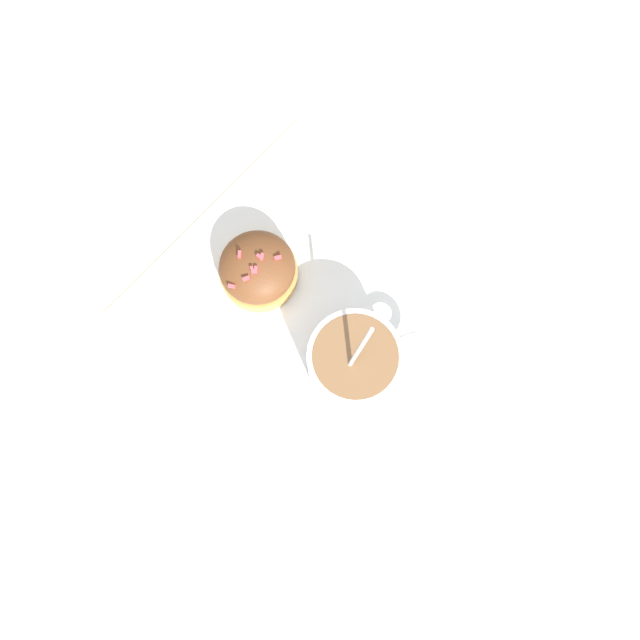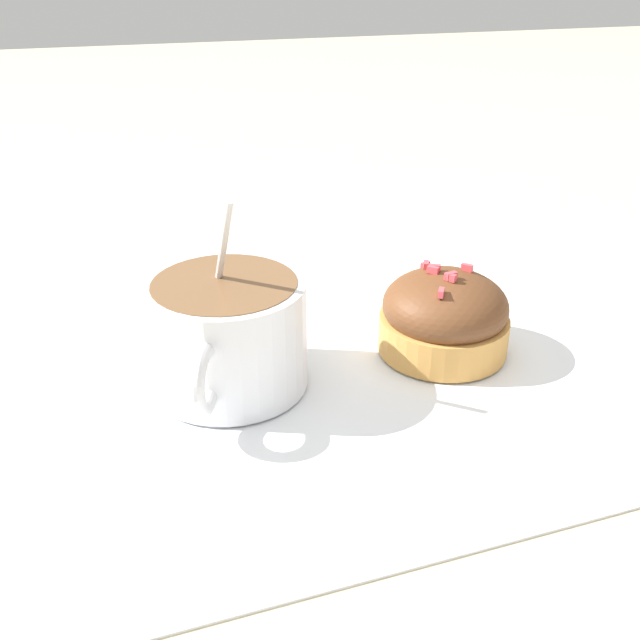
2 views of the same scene
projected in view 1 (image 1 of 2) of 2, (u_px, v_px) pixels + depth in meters
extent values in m
plane|color=#C6B793|center=(313.00, 312.00, 0.66)|extent=(3.00, 3.00, 0.00)
cube|color=white|center=(313.00, 312.00, 0.65)|extent=(0.34, 0.32, 0.00)
cylinder|color=white|center=(354.00, 361.00, 0.61)|extent=(0.09, 0.09, 0.06)
cylinder|color=brown|center=(355.00, 357.00, 0.58)|extent=(0.08, 0.08, 0.01)
torus|color=white|center=(402.00, 342.00, 0.61)|extent=(0.02, 0.04, 0.04)
ellipsoid|color=silver|center=(367.00, 343.00, 0.64)|extent=(0.02, 0.03, 0.01)
cylinder|color=silver|center=(350.00, 364.00, 0.58)|extent=(0.01, 0.06, 0.11)
cylinder|color=#D19347|center=(259.00, 272.00, 0.65)|extent=(0.08, 0.08, 0.02)
ellipsoid|color=brown|center=(257.00, 267.00, 0.63)|extent=(0.08, 0.08, 0.04)
cube|color=#EA4C56|center=(240.00, 254.00, 0.61)|extent=(0.01, 0.01, 0.00)
cube|color=#EA4C56|center=(278.00, 258.00, 0.61)|extent=(0.01, 0.01, 0.00)
cube|color=#EA4C56|center=(262.00, 257.00, 0.61)|extent=(0.01, 0.01, 0.00)
cube|color=#EA4C56|center=(246.00, 279.00, 0.61)|extent=(0.01, 0.01, 0.00)
cube|color=#EA4C56|center=(232.00, 286.00, 0.61)|extent=(0.01, 0.01, 0.00)
cube|color=#EA4C56|center=(252.00, 270.00, 0.61)|extent=(0.01, 0.01, 0.00)
cube|color=#EA4C56|center=(260.00, 257.00, 0.61)|extent=(0.01, 0.00, 0.00)
cube|color=#EA4C56|center=(256.00, 270.00, 0.61)|extent=(0.01, 0.01, 0.00)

